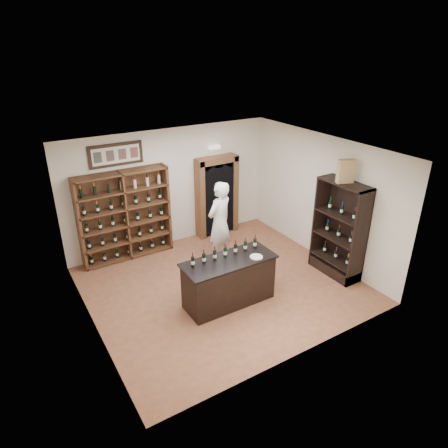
% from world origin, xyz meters
% --- Properties ---
extents(floor, '(5.50, 5.50, 0.00)m').
position_xyz_m(floor, '(0.00, 0.00, 0.00)').
color(floor, '#9C583E').
rests_on(floor, ground).
extents(ceiling, '(5.50, 5.50, 0.00)m').
position_xyz_m(ceiling, '(0.00, 0.00, 3.00)').
color(ceiling, white).
rests_on(ceiling, wall_back).
extents(wall_back, '(5.50, 0.04, 3.00)m').
position_xyz_m(wall_back, '(0.00, 2.50, 1.50)').
color(wall_back, silver).
rests_on(wall_back, ground).
extents(wall_left, '(0.04, 5.00, 3.00)m').
position_xyz_m(wall_left, '(-2.75, 0.00, 1.50)').
color(wall_left, silver).
rests_on(wall_left, ground).
extents(wall_right, '(0.04, 5.00, 3.00)m').
position_xyz_m(wall_right, '(2.75, 0.00, 1.50)').
color(wall_right, silver).
rests_on(wall_right, ground).
extents(wine_shelf, '(2.20, 0.38, 2.20)m').
position_xyz_m(wine_shelf, '(-1.30, 2.33, 1.10)').
color(wine_shelf, '#51301C').
rests_on(wine_shelf, ground).
extents(framed_picture, '(1.25, 0.04, 0.52)m').
position_xyz_m(framed_picture, '(-1.30, 2.47, 2.55)').
color(framed_picture, black).
rests_on(framed_picture, wall_back).
extents(arched_doorway, '(1.17, 0.35, 2.17)m').
position_xyz_m(arched_doorway, '(1.25, 2.33, 1.14)').
color(arched_doorway, black).
rests_on(arched_doorway, ground).
extents(emergency_light, '(0.30, 0.10, 0.10)m').
position_xyz_m(emergency_light, '(1.25, 2.42, 2.40)').
color(emergency_light, white).
rests_on(emergency_light, wall_back).
extents(tasting_counter, '(1.88, 0.78, 1.00)m').
position_xyz_m(tasting_counter, '(-0.20, -0.60, 0.49)').
color(tasting_counter, black).
rests_on(tasting_counter, ground).
extents(counter_bottle_0, '(0.07, 0.07, 0.30)m').
position_xyz_m(counter_bottle_0, '(-0.92, -0.46, 1.11)').
color(counter_bottle_0, black).
rests_on(counter_bottle_0, tasting_counter).
extents(counter_bottle_1, '(0.07, 0.07, 0.30)m').
position_xyz_m(counter_bottle_1, '(-0.68, -0.46, 1.11)').
color(counter_bottle_1, black).
rests_on(counter_bottle_1, tasting_counter).
extents(counter_bottle_2, '(0.07, 0.07, 0.30)m').
position_xyz_m(counter_bottle_2, '(-0.44, -0.46, 1.11)').
color(counter_bottle_2, black).
rests_on(counter_bottle_2, tasting_counter).
extents(counter_bottle_3, '(0.07, 0.07, 0.30)m').
position_xyz_m(counter_bottle_3, '(-0.20, -0.46, 1.11)').
color(counter_bottle_3, black).
rests_on(counter_bottle_3, tasting_counter).
extents(counter_bottle_4, '(0.07, 0.07, 0.30)m').
position_xyz_m(counter_bottle_4, '(0.04, -0.46, 1.11)').
color(counter_bottle_4, black).
rests_on(counter_bottle_4, tasting_counter).
extents(counter_bottle_5, '(0.07, 0.07, 0.30)m').
position_xyz_m(counter_bottle_5, '(0.28, -0.46, 1.11)').
color(counter_bottle_5, black).
rests_on(counter_bottle_5, tasting_counter).
extents(counter_bottle_6, '(0.07, 0.07, 0.30)m').
position_xyz_m(counter_bottle_6, '(0.52, -0.46, 1.11)').
color(counter_bottle_6, black).
rests_on(counter_bottle_6, tasting_counter).
extents(side_cabinet, '(0.48, 1.20, 2.20)m').
position_xyz_m(side_cabinet, '(2.52, -0.90, 0.75)').
color(side_cabinet, black).
rests_on(side_cabinet, ground).
extents(shopkeeper, '(0.85, 0.70, 2.01)m').
position_xyz_m(shopkeeper, '(0.52, 0.97, 1.01)').
color(shopkeeper, white).
rests_on(shopkeeper, ground).
extents(plate, '(0.25, 0.25, 0.02)m').
position_xyz_m(plate, '(0.31, -0.81, 1.01)').
color(plate, beige).
rests_on(plate, tasting_counter).
extents(wine_crate, '(0.38, 0.26, 0.49)m').
position_xyz_m(wine_crate, '(2.45, -0.90, 2.45)').
color(wine_crate, tan).
rests_on(wine_crate, side_cabinet).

